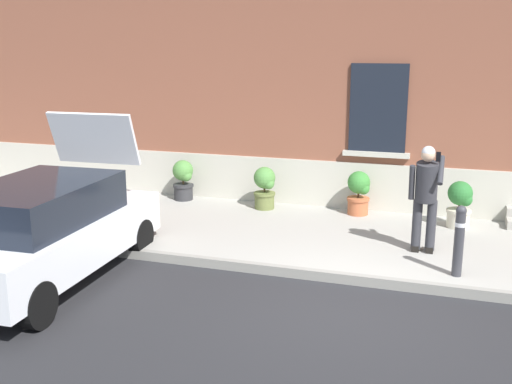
{
  "coord_description": "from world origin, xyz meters",
  "views": [
    {
      "loc": [
        1.15,
        -7.38,
        3.39
      ],
      "look_at": [
        -1.78,
        1.6,
        1.1
      ],
      "focal_mm": 42.69,
      "sensor_mm": 36.0,
      "label": 1
    }
  ],
  "objects": [
    {
      "name": "person_on_phone",
      "position": [
        0.81,
        2.23,
        1.15
      ],
      "size": [
        0.51,
        0.51,
        1.74
      ],
      "rotation": [
        0.0,
        0.0,
        -0.01
      ],
      "color": "#2D2D33",
      "rests_on": "sidewalk"
    },
    {
      "name": "hatchback_car_white",
      "position": [
        -4.37,
        -0.31,
        0.8
      ],
      "size": [
        1.92,
        4.13,
        2.34
      ],
      "color": "white",
      "rests_on": "ground"
    },
    {
      "name": "planter_charcoal",
      "position": [
        -4.26,
        4.19,
        0.61
      ],
      "size": [
        0.44,
        0.44,
        0.86
      ],
      "color": "#2D2D30",
      "rests_on": "sidewalk"
    },
    {
      "name": "planter_olive",
      "position": [
        -2.39,
        4.03,
        0.61
      ],
      "size": [
        0.44,
        0.44,
        0.86
      ],
      "color": "#606B38",
      "rests_on": "sidewalk"
    },
    {
      "name": "building_facade",
      "position": [
        0.01,
        5.29,
        3.73
      ],
      "size": [
        24.0,
        1.52,
        7.5
      ],
      "color": "brown",
      "rests_on": "ground"
    },
    {
      "name": "ground_plane",
      "position": [
        0.0,
        0.0,
        0.0
      ],
      "size": [
        80.0,
        80.0,
        0.0
      ],
      "primitive_type": "plane",
      "color": "#232326"
    },
    {
      "name": "planter_cream",
      "position": [
        1.36,
        3.87,
        0.61
      ],
      "size": [
        0.44,
        0.44,
        0.86
      ],
      "color": "beige",
      "rests_on": "sidewalk"
    },
    {
      "name": "planter_terracotta",
      "position": [
        -0.51,
        4.19,
        0.61
      ],
      "size": [
        0.44,
        0.44,
        0.86
      ],
      "color": "#B25B38",
      "rests_on": "sidewalk"
    },
    {
      "name": "sidewalk",
      "position": [
        0.0,
        2.8,
        0.07
      ],
      "size": [
        24.0,
        3.6,
        0.15
      ],
      "primitive_type": "cube",
      "color": "#99968E",
      "rests_on": "ground"
    },
    {
      "name": "bollard_near_person",
      "position": [
        1.34,
        1.35,
        0.71
      ],
      "size": [
        0.15,
        0.15,
        1.04
      ],
      "color": "#333338",
      "rests_on": "sidewalk"
    },
    {
      "name": "curb_edge",
      "position": [
        0.0,
        0.94,
        0.07
      ],
      "size": [
        24.0,
        0.12,
        0.15
      ],
      "primitive_type": "cube",
      "color": "gray",
      "rests_on": "ground"
    }
  ]
}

